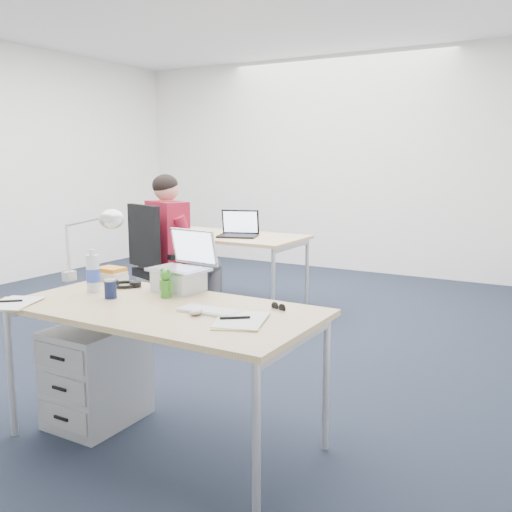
# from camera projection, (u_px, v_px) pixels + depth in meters

# --- Properties ---
(floor) EXTENTS (7.00, 7.00, 0.00)m
(floor) POSITION_uv_depth(u_px,v_px,m) (172.00, 336.00, 4.78)
(floor) COLOR black
(floor) RESTS_ON ground
(room) EXTENTS (6.02, 7.02, 2.80)m
(room) POSITION_uv_depth(u_px,v_px,m) (166.00, 127.00, 4.49)
(room) COLOR white
(room) RESTS_ON ground
(desk_near) EXTENTS (1.60, 0.80, 0.73)m
(desk_near) POSITION_uv_depth(u_px,v_px,m) (163.00, 316.00, 2.88)
(desk_near) COLOR tan
(desk_near) RESTS_ON ground
(desk_far) EXTENTS (1.60, 0.80, 0.73)m
(desk_far) POSITION_uv_depth(u_px,v_px,m) (223.00, 239.00, 5.62)
(desk_far) COLOR tan
(desk_far) RESTS_ON ground
(office_chair) EXTENTS (0.87, 0.87, 1.09)m
(office_chair) POSITION_uv_depth(u_px,v_px,m) (165.00, 292.00, 5.02)
(office_chair) COLOR black
(office_chair) RESTS_ON ground
(seated_person) EXTENTS (0.61, 0.81, 1.33)m
(seated_person) POSITION_uv_depth(u_px,v_px,m) (182.00, 250.00, 5.08)
(seated_person) COLOR maroon
(seated_person) RESTS_ON ground
(drawer_pedestal_near) EXTENTS (0.40, 0.50, 0.55)m
(drawer_pedestal_near) POSITION_uv_depth(u_px,v_px,m) (97.00, 374.00, 3.19)
(drawer_pedestal_near) COLOR #A2A4A8
(drawer_pedestal_near) RESTS_ON ground
(drawer_pedestal_far) EXTENTS (0.40, 0.50, 0.55)m
(drawer_pedestal_far) POSITION_uv_depth(u_px,v_px,m) (167.00, 276.00, 5.87)
(drawer_pedestal_far) COLOR #A2A4A8
(drawer_pedestal_far) RESTS_ON ground
(silver_laptop) EXTENTS (0.34, 0.28, 0.34)m
(silver_laptop) POSITION_uv_depth(u_px,v_px,m) (178.00, 261.00, 3.18)
(silver_laptop) COLOR silver
(silver_laptop) RESTS_ON desk_near
(wireless_keyboard) EXTENTS (0.31, 0.14, 0.02)m
(wireless_keyboard) POSITION_uv_depth(u_px,v_px,m) (209.00, 311.00, 2.76)
(wireless_keyboard) COLOR white
(wireless_keyboard) RESTS_ON desk_near
(computer_mouse) EXTENTS (0.09, 0.11, 0.03)m
(computer_mouse) POSITION_uv_depth(u_px,v_px,m) (196.00, 311.00, 2.72)
(computer_mouse) COLOR white
(computer_mouse) RESTS_ON desk_near
(headphones) EXTENTS (0.25, 0.21, 0.03)m
(headphones) POSITION_uv_depth(u_px,v_px,m) (124.00, 284.00, 3.32)
(headphones) COLOR black
(headphones) RESTS_ON desk_near
(can_koozie) EXTENTS (0.08, 0.08, 0.11)m
(can_koozie) POSITION_uv_depth(u_px,v_px,m) (110.00, 289.00, 3.04)
(can_koozie) COLOR #161E47
(can_koozie) RESTS_ON desk_near
(water_bottle) EXTENTS (0.09, 0.09, 0.24)m
(water_bottle) POSITION_uv_depth(u_px,v_px,m) (93.00, 271.00, 3.17)
(water_bottle) COLOR silver
(water_bottle) RESTS_ON desk_near
(bear_figurine) EXTENTS (0.10, 0.09, 0.16)m
(bear_figurine) POSITION_uv_depth(u_px,v_px,m) (166.00, 283.00, 3.05)
(bear_figurine) COLOR #237920
(bear_figurine) RESTS_ON desk_near
(book_stack) EXTENTS (0.21, 0.18, 0.08)m
(book_stack) POSITION_uv_depth(u_px,v_px,m) (111.00, 274.00, 3.50)
(book_stack) COLOR silver
(book_stack) RESTS_ON desk_near
(cordless_phone) EXTENTS (0.05, 0.04, 0.15)m
(cordless_phone) POSITION_uv_depth(u_px,v_px,m) (92.00, 269.00, 3.45)
(cordless_phone) COLOR black
(cordless_phone) RESTS_ON desk_near
(papers_left) EXTENTS (0.29, 0.33, 0.01)m
(papers_left) POSITION_uv_depth(u_px,v_px,m) (12.00, 303.00, 2.92)
(papers_left) COLOR #E0E484
(papers_left) RESTS_ON desk_near
(papers_right) EXTENTS (0.30, 0.35, 0.01)m
(papers_right) POSITION_uv_depth(u_px,v_px,m) (239.00, 321.00, 2.60)
(papers_right) COLOR #E0E484
(papers_right) RESTS_ON desk_near
(sunglasses) EXTENTS (0.11, 0.07, 0.02)m
(sunglasses) POSITION_uv_depth(u_px,v_px,m) (278.00, 307.00, 2.81)
(sunglasses) COLOR black
(sunglasses) RESTS_ON desk_near
(desk_lamp) EXTENTS (0.44, 0.30, 0.47)m
(desk_lamp) POSITION_uv_depth(u_px,v_px,m) (84.00, 244.00, 3.38)
(desk_lamp) COLOR silver
(desk_lamp) RESTS_ON desk_near
(dark_laptop) EXTENTS (0.46, 0.45, 0.27)m
(dark_laptop) POSITION_uv_depth(u_px,v_px,m) (237.00, 223.00, 5.42)
(dark_laptop) COLOR black
(dark_laptop) RESTS_ON desk_far
(far_cup) EXTENTS (0.09, 0.09, 0.09)m
(far_cup) POSITION_uv_depth(u_px,v_px,m) (254.00, 229.00, 5.66)
(far_cup) COLOR white
(far_cup) RESTS_ON desk_far
(far_papers) EXTENTS (0.29, 0.31, 0.01)m
(far_papers) POSITION_uv_depth(u_px,v_px,m) (167.00, 230.00, 5.98)
(far_papers) COLOR white
(far_papers) RESTS_ON desk_far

